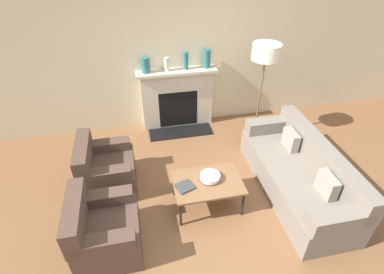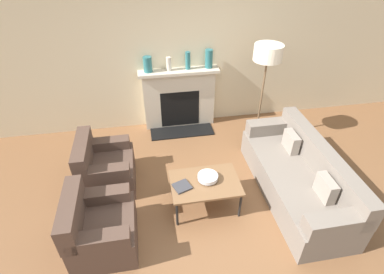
% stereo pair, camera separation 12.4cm
% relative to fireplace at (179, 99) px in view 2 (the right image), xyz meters
% --- Properties ---
extents(ground_plane, '(18.00, 18.00, 0.00)m').
position_rel_fireplace_xyz_m(ground_plane, '(0.23, -2.29, -0.54)').
color(ground_plane, brown).
extents(wall_back, '(18.00, 0.06, 2.90)m').
position_rel_fireplace_xyz_m(wall_back, '(0.23, 0.14, 0.91)').
color(wall_back, beige).
rests_on(wall_back, ground_plane).
extents(fireplace, '(1.40, 0.59, 1.12)m').
position_rel_fireplace_xyz_m(fireplace, '(0.00, 0.00, 0.00)').
color(fireplace, beige).
rests_on(fireplace, ground_plane).
extents(couch, '(0.83, 2.14, 0.79)m').
position_rel_fireplace_xyz_m(couch, '(1.37, -2.07, -0.24)').
color(couch, slate).
rests_on(couch, ground_plane).
extents(armchair_near, '(0.74, 0.82, 0.79)m').
position_rel_fireplace_xyz_m(armchair_near, '(-1.29, -2.46, -0.24)').
color(armchair_near, '#4C382D').
rests_on(armchair_near, ground_plane).
extents(armchair_far, '(0.74, 0.82, 0.79)m').
position_rel_fireplace_xyz_m(armchair_far, '(-1.29, -1.41, -0.24)').
color(armchair_far, '#4C382D').
rests_on(armchair_far, ground_plane).
extents(coffee_table, '(0.90, 0.62, 0.43)m').
position_rel_fireplace_xyz_m(coffee_table, '(0.05, -2.07, -0.15)').
color(coffee_table, brown).
rests_on(coffee_table, ground_plane).
extents(bowl, '(0.27, 0.27, 0.08)m').
position_rel_fireplace_xyz_m(bowl, '(0.09, -2.03, -0.07)').
color(bowl, silver).
rests_on(bowl, coffee_table).
extents(book, '(0.26, 0.25, 0.02)m').
position_rel_fireplace_xyz_m(book, '(-0.26, -2.11, -0.10)').
color(book, '#38383D').
rests_on(book, coffee_table).
extents(floor_lamp, '(0.44, 0.44, 1.70)m').
position_rel_fireplace_xyz_m(floor_lamp, '(1.29, -0.68, 0.88)').
color(floor_lamp, brown).
rests_on(floor_lamp, ground_plane).
extents(mantel_vase_left, '(0.14, 0.14, 0.26)m').
position_rel_fireplace_xyz_m(mantel_vase_left, '(-0.52, 0.01, 0.70)').
color(mantel_vase_left, '#28666B').
rests_on(mantel_vase_left, fireplace).
extents(mantel_vase_center_left, '(0.09, 0.09, 0.23)m').
position_rel_fireplace_xyz_m(mantel_vase_center_left, '(-0.16, 0.01, 0.69)').
color(mantel_vase_center_left, beige).
rests_on(mantel_vase_center_left, fireplace).
extents(mantel_vase_center_right, '(0.09, 0.09, 0.30)m').
position_rel_fireplace_xyz_m(mantel_vase_center_right, '(0.17, 0.01, 0.72)').
color(mantel_vase_center_right, '#28666B').
rests_on(mantel_vase_center_right, fireplace).
extents(mantel_vase_right, '(0.13, 0.13, 0.32)m').
position_rel_fireplace_xyz_m(mantel_vase_right, '(0.53, 0.01, 0.73)').
color(mantel_vase_right, '#28666B').
rests_on(mantel_vase_right, fireplace).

